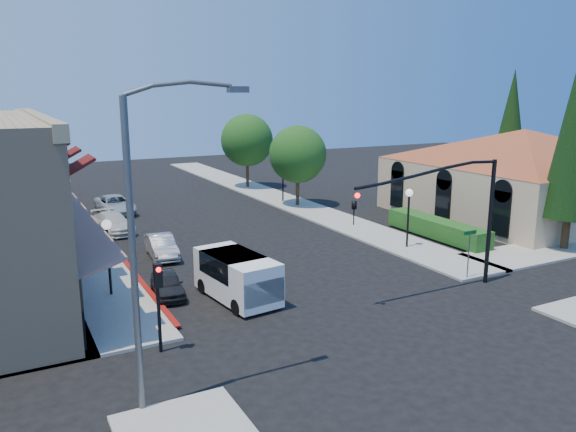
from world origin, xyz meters
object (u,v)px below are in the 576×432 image
conifer_far (511,123)px  lamppost_left_near (107,238)px  secondary_signal (158,291)px  lamppost_right_near (409,203)px  lamppost_right_far (283,170)px  parked_car_c (113,223)px  signal_mast_arm (458,204)px  parked_car_b (161,246)px  lamppost_left_far (68,190)px  parked_car_d (115,205)px  street_tree_b (247,140)px  street_name_sign (469,246)px  street_tree_a (298,154)px  white_van (237,274)px  parked_car_a (167,284)px  cobra_streetlight (145,234)px

conifer_far → lamppost_left_near: size_ratio=3.08×
secondary_signal → lamppost_right_near: size_ratio=0.93×
lamppost_left_near → lamppost_right_far: 23.35m
parked_car_c → signal_mast_arm: bearing=-64.9°
lamppost_right_near → parked_car_b: bearing=159.4°
signal_mast_arm → lamppost_left_far: (-14.36, 20.50, -1.35)m
lamppost_right_far → parked_car_d: size_ratio=0.72×
street_tree_b → secondary_signal: street_tree_b is taller
street_name_sign → street_tree_a: bearing=86.2°
lamppost_left_near → lamppost_left_far: 14.00m
street_tree_a → white_van: (-12.37, -17.04, -3.01)m
conifer_far → parked_car_d: 34.23m
street_tree_a → lamppost_right_far: (-0.30, 2.00, -1.46)m
lamppost_right_far → lamppost_left_far: bearing=-173.3°
secondary_signal → white_van: secondary_signal is taller
conifer_far → lamppost_left_far: conifer_far is taller
street_tree_a → white_van: bearing=-126.0°
lamppost_left_near → white_van: bearing=-31.6°
lamppost_left_near → parked_car_a: bearing=-25.3°
white_van → parked_car_b: white_van is taller
street_name_sign → signal_mast_arm: bearing=-156.8°
lamppost_left_far → conifer_far: bearing=-6.3°
parked_car_b → parked_car_a: bearing=-98.7°
street_tree_b → lamppost_left_near: 29.64m
signal_mast_arm → white_van: bearing=159.8°
cobra_streetlight → white_van: size_ratio=1.93×
signal_mast_arm → street_tree_b: bearing=84.5°
secondary_signal → lamppost_left_far: (-0.50, 20.59, 0.42)m
lamppost_right_near → street_name_sign: bearing=-99.8°
parked_car_a → parked_car_c: bearing=97.2°
lamppost_right_far → parked_car_c: (-14.59, -4.00, -2.09)m
parked_car_b → street_tree_b: bearing=58.7°
parked_car_d → parked_car_b: bearing=-93.4°
secondary_signal → parked_car_a: bearing=71.9°
lamppost_left_far → lamppost_right_far: size_ratio=1.00×
street_name_sign → lamppost_right_far: size_ratio=0.70×
lamppost_right_near → parked_car_c: (-14.59, 12.00, -2.09)m
lamppost_left_far → parked_car_a: 15.42m
lamppost_left_far → street_tree_b: bearing=30.0°
parked_car_c → parked_car_a: bearing=-98.2°
street_name_sign → parked_car_b: street_name_sign is taller
street_tree_a → parked_car_a: bearing=-134.8°
lamppost_right_near → parked_car_d: bearing=126.5°
lamppost_right_near → parked_car_b: lamppost_right_near is taller
street_name_sign → lamppost_right_far: (1.00, 21.80, 1.04)m
cobra_streetlight → white_van: bearing=51.3°
cobra_streetlight → lamppost_right_near: bearing=29.5°
street_tree_a → street_tree_b: street_tree_b is taller
signal_mast_arm → lamppost_left_near: size_ratio=2.24×
street_name_sign → parked_car_a: size_ratio=0.77×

